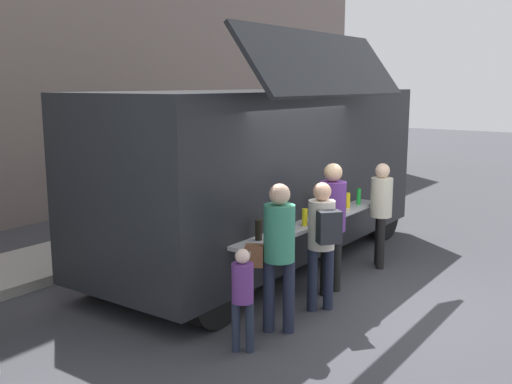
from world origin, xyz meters
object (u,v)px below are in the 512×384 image
Objects in this scene: trash_bin at (290,184)px; customer_extra_browsing at (381,206)px; customer_mid_with_backpack at (322,234)px; child_near_queue at (243,291)px; customer_rear_waiting at (278,245)px; customer_front_ordering at (331,217)px; food_truck_main at (266,170)px.

customer_extra_browsing is at bearing -132.60° from trash_bin.
customer_mid_with_backpack reaches higher than child_near_queue.
customer_rear_waiting reaches higher than trash_bin.
customer_extra_browsing reaches higher than child_near_queue.
customer_rear_waiting is at bearing 123.50° from customer_mid_with_backpack.
customer_rear_waiting is at bearing 103.29° from customer_front_ordering.
customer_rear_waiting is (-6.58, -3.96, 0.60)m from trash_bin.
customer_extra_browsing reaches higher than trash_bin.
food_truck_main is 1.86m from customer_extra_browsing.
customer_front_ordering reaches higher than customer_mid_with_backpack.
food_truck_main is 2.75m from customer_rear_waiting.
customer_front_ordering is at bearing -142.96° from trash_bin.
customer_mid_with_backpack is at bearing -127.00° from food_truck_main.
trash_bin is 7.04m from customer_mid_with_backpack.
child_near_queue is (-7.22, -3.94, 0.25)m from trash_bin.
trash_bin is at bearing -14.33° from customer_mid_with_backpack.
child_near_queue is (-2.12, -0.10, -0.38)m from customer_front_ordering.
customer_mid_with_backpack is 2.14m from customer_extra_browsing.
child_near_queue is at bearing 150.05° from customer_rear_waiting.
customer_front_ordering is at bearing -24.05° from customer_rear_waiting.
customer_mid_with_backpack is (-1.31, -1.74, -0.49)m from food_truck_main.
food_truck_main is 5.56× the size of child_near_queue.
food_truck_main reaches higher than customer_front_ordering.
customer_mid_with_backpack reaches higher than trash_bin.
child_near_queue reaches higher than trash_bin.
food_truck_main is at bearing -2.82° from customer_extra_browsing.
customer_front_ordering is 2.15m from child_near_queue.
food_truck_main is 7.33× the size of trash_bin.
customer_front_ordering is (-0.68, -1.53, -0.43)m from food_truck_main.
trash_bin is at bearing -72.77° from customer_extra_browsing.
customer_mid_with_backpack is 0.94× the size of customer_rear_waiting.
customer_front_ordering reaches higher than customer_extra_browsing.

